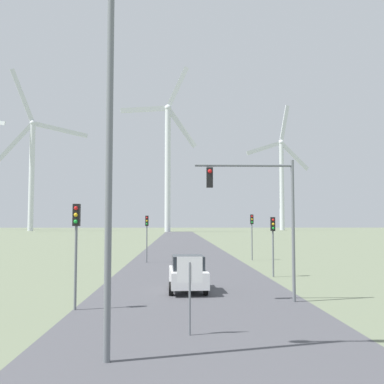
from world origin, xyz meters
TOP-DOWN VIEW (x-y plane):
  - road_surface at (0.00, 48.00)m, footprint 10.00×240.00m
  - streetlamp at (-2.59, 6.37)m, footprint 3.05×0.32m
  - stop_sign_near at (-0.42, 8.99)m, footprint 0.81×0.07m
  - traffic_light_post_near_left at (-4.91, 13.18)m, footprint 0.28×0.33m
  - traffic_light_post_near_right at (5.39, 23.73)m, footprint 0.28×0.34m
  - traffic_light_post_mid_left at (-3.47, 34.33)m, footprint 0.28×0.33m
  - traffic_light_post_mid_right at (6.17, 36.56)m, footprint 0.28×0.33m
  - traffic_light_mast_overhead at (2.87, 14.72)m, footprint 4.47×0.34m
  - car_approaching at (-0.27, 17.87)m, footprint 1.97×4.17m
  - wind_turbine_left at (-60.99, 181.39)m, footprint 34.31×17.75m
  - wind_turbine_center at (-4.39, 164.25)m, footprint 29.07×5.38m
  - wind_turbine_right at (47.26, 198.64)m, footprint 30.68×8.02m

SIDE VIEW (x-z plane):
  - road_surface at x=0.00m, z-range 0.00..0.01m
  - car_approaching at x=-0.27m, z-range 0.00..1.83m
  - stop_sign_near at x=-0.42m, z-range 0.48..2.91m
  - traffic_light_post_near_right at x=5.39m, z-range 0.90..4.75m
  - traffic_light_post_mid_left at x=-3.47m, z-range 0.95..5.05m
  - traffic_light_post_mid_right at x=6.17m, z-range 0.98..5.23m
  - traffic_light_post_near_left at x=-4.91m, z-range 0.98..5.24m
  - traffic_light_mast_overhead at x=2.87m, z-range 1.32..7.63m
  - streetlamp at x=-2.59m, z-range 1.27..11.77m
  - wind_turbine_right at x=47.26m, z-range -3.91..54.29m
  - wind_turbine_left at x=-60.99m, z-range -5.00..61.76m
  - wind_turbine_center at x=-4.39m, z-range -3.23..60.92m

